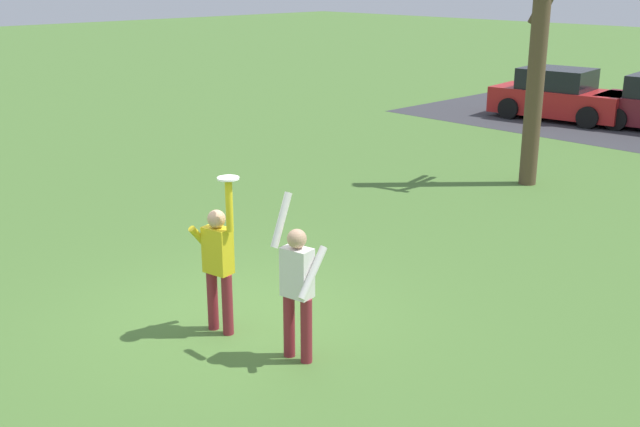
# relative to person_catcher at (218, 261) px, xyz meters

# --- Properties ---
(ground_plane) EXTENTS (120.00, 120.00, 0.00)m
(ground_plane) POSITION_rel_person_catcher_xyz_m (-0.21, 0.40, -0.98)
(ground_plane) COLOR #4C7533
(person_catcher) EXTENTS (0.57, 0.49, 2.08)m
(person_catcher) POSITION_rel_person_catcher_xyz_m (0.00, 0.00, 0.00)
(person_catcher) COLOR maroon
(person_catcher) RESTS_ON ground_plane
(person_defender) EXTENTS (0.59, 0.50, 2.04)m
(person_defender) POSITION_rel_person_catcher_xyz_m (1.24, 0.22, -0.00)
(person_defender) COLOR maroon
(person_defender) RESTS_ON ground_plane
(frisbee_disc) EXTENTS (0.27, 0.27, 0.02)m
(frisbee_disc) POSITION_rel_person_catcher_xyz_m (0.22, 0.04, 1.11)
(frisbee_disc) COLOR white
(frisbee_disc) RESTS_ON person_catcher
(parked_car_red) EXTENTS (4.29, 2.42, 1.59)m
(parked_car_red) POSITION_rel_person_catcher_xyz_m (-4.75, 16.80, -0.25)
(parked_car_red) COLOR red
(parked_car_red) RESTS_ON ground_plane
(bare_tree_tall) EXTENTS (1.20, 1.18, 5.87)m
(bare_tree_tall) POSITION_rel_person_catcher_xyz_m (-1.18, 9.31, 2.14)
(bare_tree_tall) COLOR brown
(bare_tree_tall) RESTS_ON ground_plane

